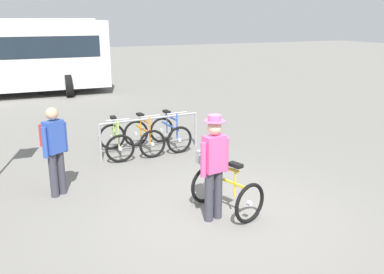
{
  "coord_description": "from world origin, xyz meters",
  "views": [
    {
      "loc": [
        -2.98,
        -5.64,
        3.15
      ],
      "look_at": [
        0.09,
        1.23,
        1.0
      ],
      "focal_mm": 39.46,
      "sensor_mm": 36.0,
      "label": 1
    }
  ],
  "objects_px": {
    "racked_bike_orange": "(144,137)",
    "pedestrian_with_backpack": "(54,146)",
    "featured_bicycle": "(223,185)",
    "person_with_featured_bike": "(214,164)",
    "racked_bike_lime": "(116,141)",
    "racked_bike_blue": "(170,133)"
  },
  "relations": [
    {
      "from": "racked_bike_orange",
      "to": "pedestrian_with_backpack",
      "type": "distance_m",
      "value": 2.94
    },
    {
      "from": "racked_bike_orange",
      "to": "featured_bicycle",
      "type": "relative_size",
      "value": 0.93
    },
    {
      "from": "racked_bike_orange",
      "to": "person_with_featured_bike",
      "type": "distance_m",
      "value": 3.89
    },
    {
      "from": "racked_bike_lime",
      "to": "featured_bicycle",
      "type": "xyz_separation_m",
      "value": [
        0.92,
        -3.56,
        0.08
      ]
    },
    {
      "from": "racked_bike_orange",
      "to": "racked_bike_blue",
      "type": "distance_m",
      "value": 0.7
    },
    {
      "from": "racked_bike_blue",
      "to": "featured_bicycle",
      "type": "height_order",
      "value": "same"
    },
    {
      "from": "racked_bike_orange",
      "to": "racked_bike_blue",
      "type": "bearing_deg",
      "value": 4.22
    },
    {
      "from": "racked_bike_lime",
      "to": "racked_bike_orange",
      "type": "height_order",
      "value": "same"
    },
    {
      "from": "featured_bicycle",
      "to": "racked_bike_lime",
      "type": "bearing_deg",
      "value": 104.46
    },
    {
      "from": "racked_bike_blue",
      "to": "pedestrian_with_backpack",
      "type": "relative_size",
      "value": 0.69
    },
    {
      "from": "pedestrian_with_backpack",
      "to": "racked_bike_lime",
      "type": "bearing_deg",
      "value": 48.91
    },
    {
      "from": "racked_bike_lime",
      "to": "pedestrian_with_backpack",
      "type": "xyz_separation_m",
      "value": [
        -1.54,
        -1.76,
        0.57
      ]
    },
    {
      "from": "featured_bicycle",
      "to": "person_with_featured_bike",
      "type": "distance_m",
      "value": 0.63
    },
    {
      "from": "person_with_featured_bike",
      "to": "featured_bicycle",
      "type": "bearing_deg",
      "value": 38.72
    },
    {
      "from": "racked_bike_blue",
      "to": "racked_bike_lime",
      "type": "bearing_deg",
      "value": -175.78
    },
    {
      "from": "featured_bicycle",
      "to": "racked_bike_blue",
      "type": "bearing_deg",
      "value": 82.54
    },
    {
      "from": "racked_bike_orange",
      "to": "pedestrian_with_backpack",
      "type": "relative_size",
      "value": 0.71
    },
    {
      "from": "featured_bicycle",
      "to": "person_with_featured_bike",
      "type": "height_order",
      "value": "person_with_featured_bike"
    },
    {
      "from": "racked_bike_lime",
      "to": "featured_bicycle",
      "type": "height_order",
      "value": "same"
    },
    {
      "from": "racked_bike_blue",
      "to": "pedestrian_with_backpack",
      "type": "distance_m",
      "value": 3.53
    },
    {
      "from": "racked_bike_lime",
      "to": "racked_bike_orange",
      "type": "relative_size",
      "value": 0.99
    },
    {
      "from": "racked_bike_orange",
      "to": "person_with_featured_bike",
      "type": "xyz_separation_m",
      "value": [
        -0.08,
        -3.84,
        0.58
      ]
    }
  ]
}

